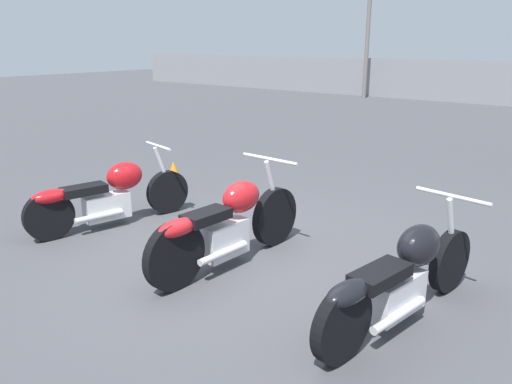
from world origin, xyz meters
TOP-DOWN VIEW (x-y plane):
  - ground_plane at (0.00, 0.00)m, footprint 60.00×60.00m
  - motorcycle_slot_0 at (-1.85, -0.24)m, footprint 0.75×2.08m
  - motorcycle_slot_1 at (0.06, -0.19)m, footprint 0.74×2.10m
  - motorcycle_slot_2 at (1.88, -0.15)m, footprint 0.69×2.15m
  - traffic_cone_near at (-2.43, 1.35)m, footprint 0.35×0.35m

SIDE VIEW (x-z plane):
  - ground_plane at x=0.00m, z-range 0.00..0.00m
  - traffic_cone_near at x=-2.43m, z-range 0.00..0.44m
  - motorcycle_slot_0 at x=-1.85m, z-range -0.07..0.88m
  - motorcycle_slot_2 at x=1.88m, z-range -0.07..0.88m
  - motorcycle_slot_1 at x=0.06m, z-range -0.07..0.95m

